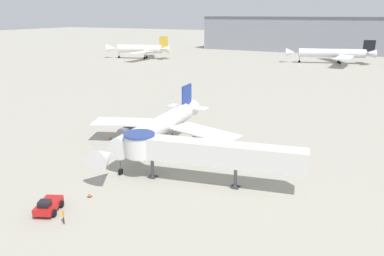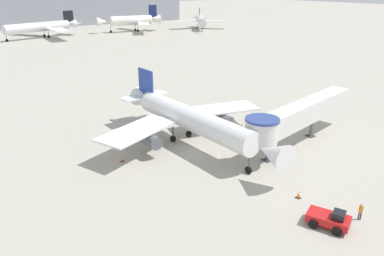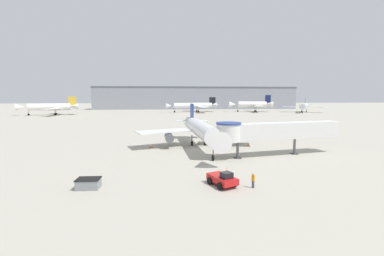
# 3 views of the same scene
# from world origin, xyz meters

# --- Properties ---
(ground_plane) EXTENTS (800.00, 800.00, 0.00)m
(ground_plane) POSITION_xyz_m (0.00, 0.00, 0.00)
(ground_plane) COLOR #A8A393
(main_airplane) EXTENTS (26.51, 29.92, 8.60)m
(main_airplane) POSITION_xyz_m (0.65, 2.79, 3.67)
(main_airplane) COLOR white
(main_airplane) RESTS_ON ground_plane
(jet_bridge) EXTENTS (23.41, 7.36, 6.06)m
(jet_bridge) POSITION_xyz_m (12.08, -5.94, 4.37)
(jet_bridge) COLOR silver
(jet_bridge) RESTS_ON ground_plane
(pushback_tug_red) EXTENTS (3.30, 4.22, 1.78)m
(pushback_tug_red) POSITION_xyz_m (0.33, -20.16, 0.81)
(pushback_tug_red) COLOR red
(pushback_tug_red) RESTS_ON ground_plane
(traffic_cone_starboard_wing) EXTENTS (0.36, 0.36, 0.60)m
(traffic_cone_starboard_wing) POSITION_xyz_m (10.87, 3.31, 0.28)
(traffic_cone_starboard_wing) COLOR black
(traffic_cone_starboard_wing) RESTS_ON ground_plane
(traffic_cone_port_wing) EXTENTS (0.47, 0.47, 0.78)m
(traffic_cone_port_wing) POSITION_xyz_m (-9.41, 3.01, 0.37)
(traffic_cone_port_wing) COLOR black
(traffic_cone_port_wing) RESTS_ON ground_plane
(traffic_cone_near_nose) EXTENTS (0.48, 0.48, 0.79)m
(traffic_cone_near_nose) POSITION_xyz_m (1.91, -15.33, 0.38)
(traffic_cone_near_nose) COLOR black
(traffic_cone_near_nose) RESTS_ON ground_plane
(ground_crew_marshaller) EXTENTS (0.37, 0.36, 1.70)m
(ground_crew_marshaller) POSITION_xyz_m (3.60, -21.17, 0.98)
(ground_crew_marshaller) COLOR #1E2338
(ground_crew_marshaller) RESTS_ON ground_plane
(background_jet_black_tail) EXTENTS (37.00, 36.35, 10.16)m
(background_jet_black_tail) POSITION_xyz_m (12.37, 127.63, 4.46)
(background_jet_black_tail) COLOR silver
(background_jet_black_tail) RESTS_ON ground_plane
(background_jet_gray_tail) EXTENTS (25.19, 27.51, 9.51)m
(background_jet_gray_tail) POSITION_xyz_m (85.29, 116.11, 4.21)
(background_jet_gray_tail) COLOR silver
(background_jet_gray_tail) RESTS_ON ground_plane
(background_jet_navy_tail) EXTENTS (30.51, 32.25, 11.66)m
(background_jet_navy_tail) POSITION_xyz_m (53.41, 126.11, 5.09)
(background_jet_navy_tail) COLOR white
(background_jet_navy_tail) RESTS_ON ground_plane
(terminal_building) EXTENTS (172.15, 19.06, 19.03)m
(terminal_building) POSITION_xyz_m (19.12, 175.00, 9.52)
(terminal_building) COLOR gray
(terminal_building) RESTS_ON ground_plane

